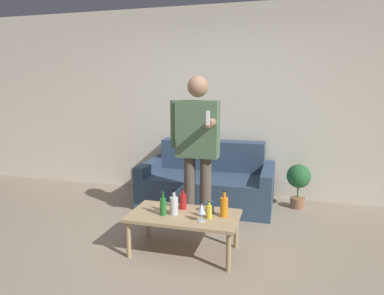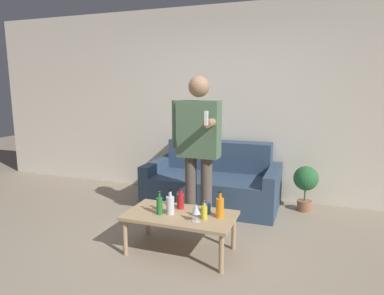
{
  "view_description": "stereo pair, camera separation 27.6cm",
  "coord_description": "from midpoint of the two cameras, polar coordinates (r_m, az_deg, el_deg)",
  "views": [
    {
      "loc": [
        0.96,
        -2.63,
        1.59
      ],
      "look_at": [
        0.02,
        0.78,
        0.95
      ],
      "focal_mm": 32.0,
      "sensor_mm": 36.0,
      "label": 1
    },
    {
      "loc": [
        1.22,
        -2.54,
        1.59
      ],
      "look_at": [
        0.02,
        0.78,
        0.95
      ],
      "focal_mm": 32.0,
      "sensor_mm": 36.0,
      "label": 2
    }
  ],
  "objects": [
    {
      "name": "wall_back",
      "position": [
        4.98,
        7.23,
        7.4
      ],
      "size": [
        8.0,
        0.06,
        2.7
      ],
      "color": "beige",
      "rests_on": "ground_plane"
    },
    {
      "name": "bottle_red",
      "position": [
        3.28,
        -3.02,
        -9.61
      ],
      "size": [
        0.06,
        0.06,
        0.22
      ],
      "color": "#23752D",
      "rests_on": "coffee_table"
    },
    {
      "name": "coffee_table",
      "position": [
        3.33,
        0.45,
        -11.71
      ],
      "size": [
        1.04,
        0.57,
        0.39
      ],
      "color": "tan",
      "rests_on": "ground_plane"
    },
    {
      "name": "wine_glass_near",
      "position": [
        3.11,
        3.27,
        -10.27
      ],
      "size": [
        0.08,
        0.08,
        0.17
      ],
      "color": "silver",
      "rests_on": "coffee_table"
    },
    {
      "name": "bottle_yellow",
      "position": [
        3.42,
        0.41,
        -8.86
      ],
      "size": [
        0.07,
        0.07,
        0.21
      ],
      "color": "#B21E1E",
      "rests_on": "coffee_table"
    },
    {
      "name": "ground_plane",
      "position": [
        3.23,
        -2.8,
        -19.29
      ],
      "size": [
        16.0,
        16.0,
        0.0
      ],
      "primitive_type": "plane",
      "color": "gray"
    },
    {
      "name": "bottle_dark",
      "position": [
        3.19,
        4.58,
        -10.64
      ],
      "size": [
        0.06,
        0.06,
        0.17
      ],
      "color": "yellow",
      "rests_on": "coffee_table"
    },
    {
      "name": "person_standing_front",
      "position": [
        3.72,
        3.16,
        0.98
      ],
      "size": [
        0.54,
        0.44,
        1.69
      ],
      "color": "brown",
      "rests_on": "ground_plane"
    },
    {
      "name": "bottle_orange",
      "position": [
        3.29,
        -1.21,
        -9.51
      ],
      "size": [
        0.08,
        0.08,
        0.23
      ],
      "color": "silver",
      "rests_on": "coffee_table"
    },
    {
      "name": "potted_plant",
      "position": [
        4.66,
        20.06,
        -5.43
      ],
      "size": [
        0.31,
        0.31,
        0.59
      ],
      "color": "#936042",
      "rests_on": "ground_plane"
    },
    {
      "name": "cup_on_table",
      "position": [
        3.33,
        4.85,
        -10.01
      ],
      "size": [
        0.08,
        0.08,
        0.1
      ],
      "color": "#3366B2",
      "rests_on": "coffee_table"
    },
    {
      "name": "couch",
      "position": [
        4.69,
        5.32,
        -5.85
      ],
      "size": [
        1.74,
        0.95,
        0.83
      ],
      "color": "#334760",
      "rests_on": "ground_plane"
    },
    {
      "name": "bottle_green",
      "position": [
        3.22,
        7.16,
        -9.86
      ],
      "size": [
        0.07,
        0.07,
        0.25
      ],
      "color": "orange",
      "rests_on": "coffee_table"
    }
  ]
}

